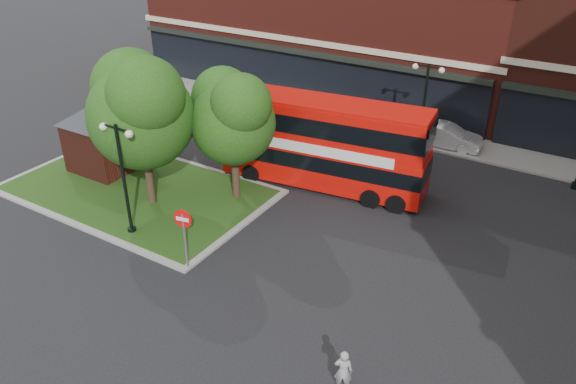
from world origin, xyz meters
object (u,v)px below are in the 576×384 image
Objects in this scene: bus at (324,138)px; car_white at (446,136)px; woman at (343,371)px; car_silver at (380,120)px.

car_white is (3.73, 7.63, -1.84)m from bus.
bus is 12.98m from woman.
car_silver is at bearing 84.62° from bus.
bus reaches higher than car_silver.
car_silver is 3.98m from car_white.
woman is 18.86m from car_white.
car_silver is (-0.25, 7.63, -1.73)m from bus.
car_silver reaches higher than car_white.
woman is 0.37× the size of car_white.
woman is at bearing -66.02° from bus.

